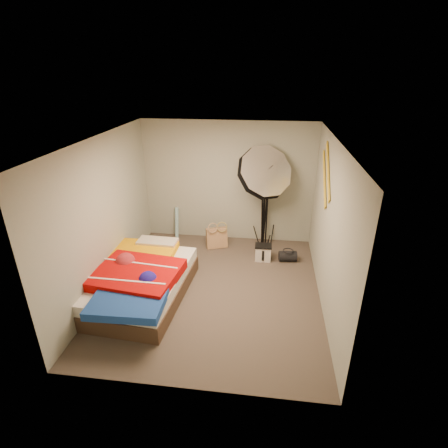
% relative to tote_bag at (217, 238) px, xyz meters
% --- Properties ---
extents(floor, '(4.00, 4.00, 0.00)m').
position_rel_tote_bag_xyz_m(floor, '(0.17, -1.51, -0.21)').
color(floor, brown).
rests_on(floor, ground).
extents(ceiling, '(4.00, 4.00, 0.00)m').
position_rel_tote_bag_xyz_m(ceiling, '(0.17, -1.51, 2.29)').
color(ceiling, silver).
rests_on(ceiling, wall_back).
extents(wall_back, '(3.50, 0.00, 3.50)m').
position_rel_tote_bag_xyz_m(wall_back, '(0.17, 0.49, 1.04)').
color(wall_back, '#9B9F8F').
rests_on(wall_back, floor).
extents(wall_front, '(3.50, 0.00, 3.50)m').
position_rel_tote_bag_xyz_m(wall_front, '(0.17, -3.51, 1.04)').
color(wall_front, '#9B9F8F').
rests_on(wall_front, floor).
extents(wall_left, '(0.00, 4.00, 4.00)m').
position_rel_tote_bag_xyz_m(wall_left, '(-1.58, -1.51, 1.04)').
color(wall_left, '#9B9F8F').
rests_on(wall_left, floor).
extents(wall_right, '(0.00, 4.00, 4.00)m').
position_rel_tote_bag_xyz_m(wall_right, '(1.92, -1.51, 1.04)').
color(wall_right, '#9B9F8F').
rests_on(wall_right, floor).
extents(tote_bag, '(0.46, 0.32, 0.44)m').
position_rel_tote_bag_xyz_m(tote_bag, '(0.00, 0.00, 0.00)').
color(tote_bag, tan).
rests_on(tote_bag, floor).
extents(wrapping_roll, '(0.08, 0.19, 0.67)m').
position_rel_tote_bag_xyz_m(wrapping_roll, '(-0.94, 0.39, 0.12)').
color(wrapping_roll, '#4EABBF').
rests_on(wrapping_roll, floor).
extents(camera_case, '(0.30, 0.21, 0.29)m').
position_rel_tote_bag_xyz_m(camera_case, '(0.96, -0.40, -0.07)').
color(camera_case, silver).
rests_on(camera_case, floor).
extents(duffel_bag, '(0.36, 0.24, 0.20)m').
position_rel_tote_bag_xyz_m(duffel_bag, '(1.44, -0.38, -0.11)').
color(duffel_bag, black).
rests_on(duffel_bag, floor).
extents(wall_stripe_upper, '(0.02, 0.91, 0.78)m').
position_rel_tote_bag_xyz_m(wall_stripe_upper, '(1.90, -0.91, 1.74)').
color(wall_stripe_upper, gold).
rests_on(wall_stripe_upper, wall_right).
extents(wall_stripe_lower, '(0.02, 0.91, 0.78)m').
position_rel_tote_bag_xyz_m(wall_stripe_lower, '(1.90, -0.66, 1.54)').
color(wall_stripe_lower, gold).
rests_on(wall_stripe_lower, wall_right).
extents(bed, '(1.55, 2.24, 0.59)m').
position_rel_tote_bag_xyz_m(bed, '(-0.98, -1.84, 0.09)').
color(bed, '#493425').
rests_on(bed, floor).
extents(photo_umbrella, '(1.11, 1.14, 2.23)m').
position_rel_tote_bag_xyz_m(photo_umbrella, '(0.89, 0.05, 1.38)').
color(photo_umbrella, black).
rests_on(photo_umbrella, floor).
extents(camera_tripod, '(0.09, 0.09, 1.31)m').
position_rel_tote_bag_xyz_m(camera_tripod, '(0.93, 0.33, 0.54)').
color(camera_tripod, black).
rests_on(camera_tripod, floor).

